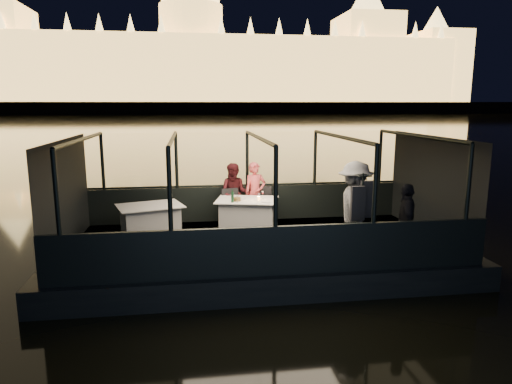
{
  "coord_description": "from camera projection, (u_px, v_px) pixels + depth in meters",
  "views": [
    {
      "loc": [
        -1.43,
        -9.59,
        3.51
      ],
      "look_at": [
        0.0,
        0.4,
        1.55
      ],
      "focal_mm": 32.0,
      "sensor_mm": 36.0,
      "label": 1
    }
  ],
  "objects": [
    {
      "name": "canopy_ribs",
      "position": [
        259.0,
        191.0,
        9.87
      ],
      "size": [
        8.0,
        4.0,
        2.3
      ],
      "primitive_type": null,
      "color": "black",
      "rests_on": "boat_deck"
    },
    {
      "name": "parliament_building",
      "position": [
        191.0,
        36.0,
        174.68
      ],
      "size": [
        220.0,
        32.0,
        60.0
      ],
      "primitive_type": null,
      "color": "#F2D18C",
      "rests_on": "embankment"
    },
    {
      "name": "end_wall_aft",
      "position": [
        431.0,
        186.0,
        10.43
      ],
      "size": [
        0.02,
        4.0,
        2.3
      ],
      "primitive_type": null,
      "color": "black",
      "rests_on": "boat_deck"
    },
    {
      "name": "cabin_glass_port",
      "position": [
        247.0,
        159.0,
        11.73
      ],
      "size": [
        8.0,
        0.02,
        1.4
      ],
      "primitive_type": null,
      "color": "#99B2B2",
      "rests_on": "gunwale_port"
    },
    {
      "name": "wine_glass_empty",
      "position": [
        259.0,
        198.0,
        10.52
      ],
      "size": [
        0.09,
        0.09,
        0.2
      ],
      "primitive_type": null,
      "rotation": [
        0.0,
        0.0,
        -0.34
      ],
      "color": "white",
      "rests_on": "dining_table_central"
    },
    {
      "name": "gunwale_port",
      "position": [
        247.0,
        203.0,
        11.95
      ],
      "size": [
        8.0,
        0.08,
        0.9
      ],
      "primitive_type": "cube",
      "color": "black",
      "rests_on": "boat_deck"
    },
    {
      "name": "passenger_stripe",
      "position": [
        355.0,
        212.0,
        9.27
      ],
      "size": [
        0.91,
        1.33,
        1.89
      ],
      "primitive_type": "imported",
      "rotation": [
        0.0,
        0.0,
        1.37
      ],
      "color": "silver",
      "rests_on": "boat_deck"
    },
    {
      "name": "dining_table_aft",
      "position": [
        151.0,
        221.0,
        10.39
      ],
      "size": [
        1.65,
        1.39,
        0.75
      ],
      "primitive_type": "cube",
      "rotation": [
        0.0,
        0.0,
        0.3
      ],
      "color": "white",
      "rests_on": "boat_deck"
    },
    {
      "name": "plate_far",
      "position": [
        241.0,
        199.0,
        10.85
      ],
      "size": [
        0.31,
        0.31,
        0.02
      ],
      "primitive_type": "cylinder",
      "rotation": [
        0.0,
        0.0,
        -0.34
      ],
      "color": "silver",
      "rests_on": "dining_table_central"
    },
    {
      "name": "wine_bottle",
      "position": [
        232.0,
        196.0,
        10.52
      ],
      "size": [
        0.07,
        0.07,
        0.31
      ],
      "primitive_type": "cylinder",
      "rotation": [
        0.0,
        0.0,
        -0.09
      ],
      "color": "#163D22",
      "rests_on": "dining_table_central"
    },
    {
      "name": "end_wall_fore",
      "position": [
        65.0,
        196.0,
        9.31
      ],
      "size": [
        0.02,
        4.0,
        2.3
      ],
      "primitive_type": null,
      "color": "black",
      "rests_on": "boat_deck"
    },
    {
      "name": "river_water",
      "position": [
        198.0,
        122.0,
        87.92
      ],
      "size": [
        500.0,
        500.0,
        0.0
      ],
      "primitive_type": "plane",
      "color": "black",
      "rests_on": "ground"
    },
    {
      "name": "gunwale_starboard",
      "position": [
        275.0,
        251.0,
        8.06
      ],
      "size": [
        8.0,
        0.08,
        0.9
      ],
      "primitive_type": "cube",
      "color": "black",
      "rests_on": "boat_deck"
    },
    {
      "name": "wine_glass_white",
      "position": [
        237.0,
        199.0,
        10.48
      ],
      "size": [
        0.07,
        0.07,
        0.17
      ],
      "primitive_type": null,
      "rotation": [
        0.0,
        0.0,
        0.29
      ],
      "color": "silver",
      "rests_on": "dining_table_central"
    },
    {
      "name": "dining_table_central",
      "position": [
        247.0,
        215.0,
        10.93
      ],
      "size": [
        1.65,
        1.36,
        0.77
      ],
      "primitive_type": "cube",
      "rotation": [
        0.0,
        0.0,
        -0.23
      ],
      "color": "silver",
      "rests_on": "boat_deck"
    },
    {
      "name": "chair_port_right",
      "position": [
        264.0,
        207.0,
        11.44
      ],
      "size": [
        0.54,
        0.54,
        0.94
      ],
      "primitive_type": "cube",
      "rotation": [
        0.0,
        0.0,
        -0.26
      ],
      "color": "black",
      "rests_on": "boat_deck"
    },
    {
      "name": "cabin_roof_glass",
      "position": [
        259.0,
        138.0,
        9.65
      ],
      "size": [
        8.0,
        4.0,
        0.02
      ],
      "primitive_type": null,
      "color": "#99B2B2",
      "rests_on": "boat_deck"
    },
    {
      "name": "embankment",
      "position": [
        193.0,
        109.0,
        214.04
      ],
      "size": [
        400.0,
        140.0,
        6.0
      ],
      "primitive_type": "cube",
      "color": "#423D33",
      "rests_on": "ground"
    },
    {
      "name": "plate_near",
      "position": [
        266.0,
        202.0,
        10.57
      ],
      "size": [
        0.26,
        0.26,
        0.02
      ],
      "primitive_type": "cylinder",
      "rotation": [
        0.0,
        0.0,
        -0.03
      ],
      "color": "white",
      "rests_on": "dining_table_central"
    },
    {
      "name": "boat_deck",
      "position": [
        259.0,
        243.0,
        10.09
      ],
      "size": [
        8.0,
        4.0,
        0.04
      ],
      "primitive_type": "cube",
      "color": "black",
      "rests_on": "boat_hull"
    },
    {
      "name": "amber_candle",
      "position": [
        259.0,
        199.0,
        10.77
      ],
      "size": [
        0.07,
        0.07,
        0.08
      ],
      "primitive_type": "cylinder",
      "rotation": [
        0.0,
        0.0,
        -0.21
      ],
      "color": "#FFA13F",
      "rests_on": "dining_table_central"
    },
    {
      "name": "coat_stand",
      "position": [
        361.0,
        215.0,
        8.82
      ],
      "size": [
        0.52,
        0.44,
        1.71
      ],
      "primitive_type": null,
      "rotation": [
        0.0,
        0.0,
        -0.13
      ],
      "color": "black",
      "rests_on": "boat_deck"
    },
    {
      "name": "cabin_glass_starboard",
      "position": [
        276.0,
        187.0,
        7.84
      ],
      "size": [
        8.0,
        0.02,
        1.4
      ],
      "primitive_type": null,
      "color": "#99B2B2",
      "rests_on": "gunwale_starboard"
    },
    {
      "name": "boat_hull",
      "position": [
        259.0,
        263.0,
        10.18
      ],
      "size": [
        8.6,
        4.4,
        1.0
      ],
      "primitive_type": "cube",
      "color": "black",
      "rests_on": "river_water"
    },
    {
      "name": "passenger_dark",
      "position": [
        406.0,
        218.0,
        8.79
      ],
      "size": [
        0.66,
        0.97,
        1.52
      ],
      "primitive_type": "imported",
      "rotation": [
        0.0,
        0.0,
        4.36
      ],
      "color": "black",
      "rests_on": "boat_deck"
    },
    {
      "name": "wine_glass_red",
      "position": [
        263.0,
        195.0,
        10.88
      ],
      "size": [
        0.08,
        0.08,
        0.19
      ],
      "primitive_type": null,
      "rotation": [
        0.0,
        0.0,
        -0.31
      ],
      "color": "white",
      "rests_on": "dining_table_central"
    },
    {
      "name": "person_man_maroon",
      "position": [
        235.0,
        194.0,
        11.52
      ],
      "size": [
        0.87,
        0.75,
        1.54
      ],
      "primitive_type": "imported",
      "rotation": [
        0.0,
        0.0,
        -0.27
      ],
      "color": "#411217",
      "rests_on": "boat_deck"
    },
    {
      "name": "person_woman_coral",
      "position": [
        255.0,
        194.0,
        11.6
      ],
      "size": [
        0.63,
        0.49,
        1.56
      ],
      "primitive_type": "imported",
      "rotation": [
        0.0,
        0.0,
        0.22
      ],
      "color": "#E35256",
      "rests_on": "boat_deck"
    },
    {
      "name": "chair_port_left",
      "position": [
        231.0,
        209.0,
        11.3
      ],
      "size": [
        0.49,
        0.49,
        0.91
      ],
      "primitive_type": "cube",
      "rotation": [
        0.0,
        0.0,
        0.17
      ],
      "color": "black",
      "rests_on": "boat_deck"
    },
    {
      "name": "bread_basket",
      "position": [
        237.0,
        199.0,
        10.69
      ],
      "size": [
        0.22,
        0.22,
        0.08
      ],
      "primitive_type": "cylinder",
      "rotation": [
        0.0,
        0.0,
        0.12
      ],
      "color": "brown",
      "rests_on": "dining_table_central"
    }
  ]
}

